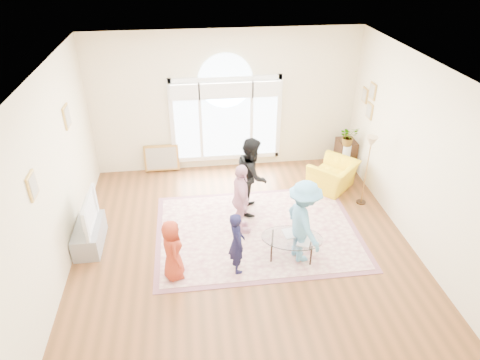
{
  "coord_description": "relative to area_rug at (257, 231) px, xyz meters",
  "views": [
    {
      "loc": [
        -0.85,
        -6.09,
        4.97
      ],
      "look_at": [
        -0.02,
        0.3,
        1.16
      ],
      "focal_mm": 32.0,
      "sensor_mm": 36.0,
      "label": 1
    }
  ],
  "objects": [
    {
      "name": "ground",
      "position": [
        -0.31,
        -0.3,
        -0.01
      ],
      "size": [
        6.0,
        6.0,
        0.0
      ],
      "primitive_type": "plane",
      "color": "brown",
      "rests_on": "ground"
    },
    {
      "name": "room_shell",
      "position": [
        -0.3,
        2.54,
        1.56
      ],
      "size": [
        6.0,
        6.0,
        6.0
      ],
      "color": "beige",
      "rests_on": "ground"
    },
    {
      "name": "area_rug",
      "position": [
        0.0,
        0.0,
        0.0
      ],
      "size": [
        3.6,
        2.6,
        0.02
      ],
      "primitive_type": "cube",
      "color": "beige",
      "rests_on": "ground"
    },
    {
      "name": "rug_border",
      "position": [
        -0.0,
        0.0,
        -0.0
      ],
      "size": [
        3.8,
        2.8,
        0.01
      ],
      "primitive_type": "cube",
      "color": "#85505B",
      "rests_on": "ground"
    },
    {
      "name": "tv_console",
      "position": [
        -3.06,
        0.0,
        0.2
      ],
      "size": [
        0.45,
        1.0,
        0.42
      ],
      "primitive_type": "cube",
      "color": "gray",
      "rests_on": "ground"
    },
    {
      "name": "television",
      "position": [
        -3.05,
        0.0,
        0.7
      ],
      "size": [
        0.17,
        1.01,
        0.58
      ],
      "color": "black",
      "rests_on": "tv_console"
    },
    {
      "name": "coffee_table",
      "position": [
        0.46,
        -0.78,
        0.39
      ],
      "size": [
        1.18,
        0.91,
        0.54
      ],
      "rotation": [
        0.0,
        0.0,
        -0.25
      ],
      "color": "silver",
      "rests_on": "ground"
    },
    {
      "name": "armchair",
      "position": [
        1.89,
        1.37,
        0.3
      ],
      "size": [
        1.28,
        1.27,
        0.63
      ],
      "primitive_type": "imported",
      "rotation": [
        0.0,
        0.0,
        3.92
      ],
      "color": "yellow",
      "rests_on": "ground"
    },
    {
      "name": "side_cabinet",
      "position": [
        2.47,
        2.24,
        0.34
      ],
      "size": [
        0.4,
        0.5,
        0.7
      ],
      "primitive_type": "cube",
      "color": "black",
      "rests_on": "ground"
    },
    {
      "name": "floor_lamp",
      "position": [
        2.32,
        0.71,
        1.27
      ],
      "size": [
        0.29,
        0.29,
        1.51
      ],
      "color": "black",
      "rests_on": "ground"
    },
    {
      "name": "plant_pedestal",
      "position": [
        2.39,
        2.01,
        0.34
      ],
      "size": [
        0.2,
        0.2,
        0.7
      ],
      "primitive_type": "cylinder",
      "color": "white",
      "rests_on": "ground"
    },
    {
      "name": "potted_plant",
      "position": [
        2.39,
        2.01,
        0.92
      ],
      "size": [
        0.46,
        0.42,
        0.46
      ],
      "primitive_type": "imported",
      "rotation": [
        0.0,
        0.0,
        0.16
      ],
      "color": "#33722D",
      "rests_on": "plant_pedestal"
    },
    {
      "name": "leaning_picture",
      "position": [
        -1.84,
        2.6,
        -0.01
      ],
      "size": [
        0.8,
        0.14,
        0.62
      ],
      "primitive_type": "cube",
      "rotation": [
        -0.14,
        0.0,
        0.0
      ],
      "color": "tan",
      "rests_on": "ground"
    },
    {
      "name": "child_red",
      "position": [
        -1.55,
        -1.01,
        0.55
      ],
      "size": [
        0.44,
        0.58,
        1.07
      ],
      "primitive_type": "imported",
      "rotation": [
        0.0,
        0.0,
        1.77
      ],
      "color": "#A4321B",
      "rests_on": "area_rug"
    },
    {
      "name": "child_navy",
      "position": [
        -0.51,
        -0.99,
        0.57
      ],
      "size": [
        0.32,
        0.44,
        1.11
      ],
      "primitive_type": "imported",
      "rotation": [
        0.0,
        0.0,
        1.72
      ],
      "color": "#151538",
      "rests_on": "area_rug"
    },
    {
      "name": "child_black",
      "position": [
        0.0,
        0.76,
        0.79
      ],
      "size": [
        0.74,
        0.87,
        1.57
      ],
      "primitive_type": "imported",
      "rotation": [
        0.0,
        0.0,
        1.36
      ],
      "color": "black",
      "rests_on": "area_rug"
    },
    {
      "name": "child_pink",
      "position": [
        -0.3,
        0.07,
        0.7
      ],
      "size": [
        0.39,
        0.83,
        1.39
      ],
      "primitive_type": "imported",
      "rotation": [
        0.0,
        0.0,
        1.63
      ],
      "color": "#EEAAC4",
      "rests_on": "area_rug"
    },
    {
      "name": "child_blue",
      "position": [
        0.62,
        -0.83,
        0.76
      ],
      "size": [
        0.75,
        1.07,
        1.51
      ],
      "primitive_type": "imported",
      "rotation": [
        0.0,
        0.0,
        1.78
      ],
      "color": "#5BA1CE",
      "rests_on": "area_rug"
    }
  ]
}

